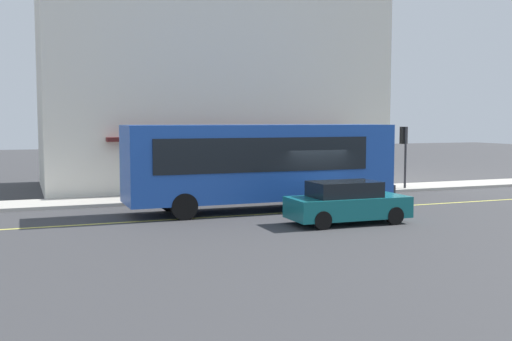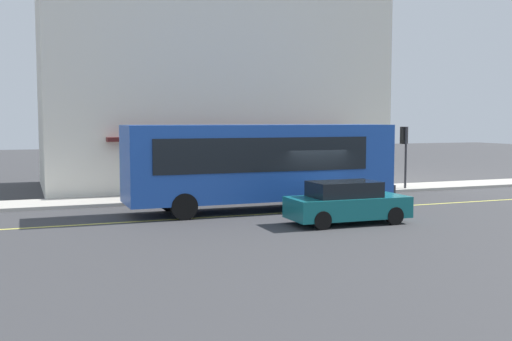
% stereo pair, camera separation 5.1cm
% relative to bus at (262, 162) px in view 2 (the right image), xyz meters
% --- Properties ---
extents(ground, '(120.00, 120.00, 0.00)m').
position_rel_bus_xyz_m(ground, '(1.90, -0.89, -1.99)').
color(ground, '#38383A').
extents(sidewalk, '(80.00, 2.65, 0.15)m').
position_rel_bus_xyz_m(sidewalk, '(1.90, 4.59, -1.91)').
color(sidewalk, '#B2ADA3').
rests_on(sidewalk, ground).
extents(lane_centre_stripe, '(36.00, 0.16, 0.01)m').
position_rel_bus_xyz_m(lane_centre_stripe, '(1.90, -0.89, -1.98)').
color(lane_centre_stripe, '#D8D14C').
rests_on(lane_centre_stripe, ground).
extents(storefront_building, '(18.14, 10.20, 15.45)m').
position_rel_bus_xyz_m(storefront_building, '(0.88, 10.71, 5.73)').
color(storefront_building, silver).
rests_on(storefront_building, ground).
extents(bus, '(11.13, 2.60, 3.50)m').
position_rel_bus_xyz_m(bus, '(0.00, 0.00, 0.00)').
color(bus, '#1E4CAD').
rests_on(bus, ground).
extents(traffic_light, '(0.30, 0.52, 3.20)m').
position_rel_bus_xyz_m(traffic_light, '(9.55, 3.98, 0.55)').
color(traffic_light, '#2D2D33').
rests_on(traffic_light, sidewalk).
extents(car_teal, '(4.32, 1.91, 1.52)m').
position_rel_bus_xyz_m(car_teal, '(1.67, -3.99, -1.24)').
color(car_teal, '#14666B').
rests_on(car_teal, ground).
extents(pedestrian_mid_block, '(0.34, 0.34, 1.64)m').
position_rel_bus_xyz_m(pedestrian_mid_block, '(-1.23, 4.83, -0.86)').
color(pedestrian_mid_block, black).
rests_on(pedestrian_mid_block, sidewalk).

